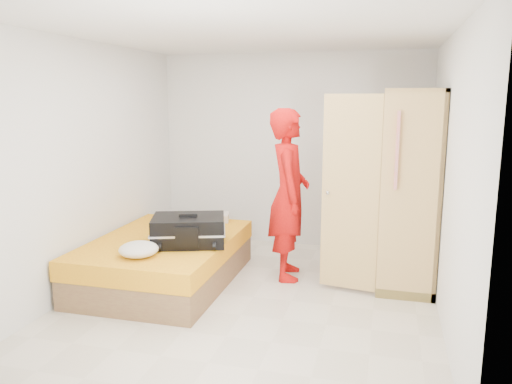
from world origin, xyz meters
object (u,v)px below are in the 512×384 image
(person, at_px, (289,195))
(round_cushion, at_px, (139,249))
(suitcase, at_px, (189,230))
(wardrobe, at_px, (404,193))
(bed, at_px, (166,260))

(person, distance_m, round_cushion, 1.75)
(suitcase, bearing_deg, wardrobe, 1.92)
(wardrobe, height_order, round_cushion, wardrobe)
(suitcase, relative_size, round_cushion, 2.35)
(bed, relative_size, round_cushion, 5.31)
(suitcase, height_order, round_cushion, suitcase)
(bed, xyz_separation_m, suitcase, (0.34, -0.13, 0.40))
(bed, xyz_separation_m, person, (1.27, 0.53, 0.70))
(round_cushion, bearing_deg, suitcase, 59.59)
(wardrobe, distance_m, round_cushion, 2.84)
(bed, relative_size, suitcase, 2.26)
(bed, distance_m, person, 1.54)
(wardrobe, height_order, person, wardrobe)
(bed, height_order, suitcase, suitcase)
(wardrobe, bearing_deg, bed, -164.63)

